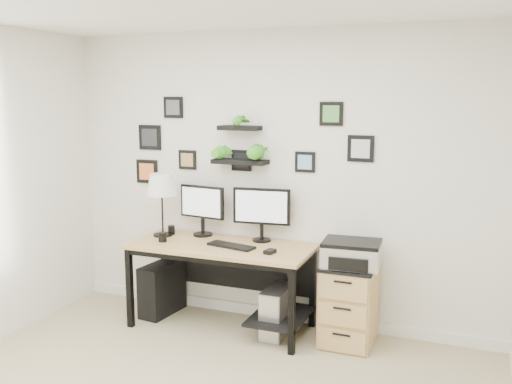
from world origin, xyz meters
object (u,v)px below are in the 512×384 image
at_px(desk, 226,258).
at_px(mug, 163,237).
at_px(table_lamp, 162,186).
at_px(pc_tower_black, 162,288).
at_px(printer, 351,254).
at_px(monitor_right, 262,210).
at_px(monitor_left, 202,207).
at_px(file_cabinet, 349,303).
at_px(pc_tower_grey, 277,312).

height_order(desk, mug, mug).
distance_m(table_lamp, mug, 0.48).
xyz_separation_m(pc_tower_black, printer, (1.79, -0.03, 0.53)).
bearing_deg(monitor_right, pc_tower_black, -170.63).
relative_size(monitor_left, mug, 5.57).
bearing_deg(mug, desk, 13.06).
height_order(table_lamp, printer, table_lamp).
relative_size(desk, file_cabinet, 2.39).
relative_size(desk, table_lamp, 2.76).
height_order(table_lamp, pc_tower_black, table_lamp).
xyz_separation_m(mug, pc_tower_black, (-0.13, 0.18, -0.55)).
relative_size(table_lamp, file_cabinet, 0.87).
xyz_separation_m(table_lamp, mug, (0.11, -0.19, -0.42)).
xyz_separation_m(monitor_left, pc_tower_grey, (0.82, -0.22, -0.81)).
xyz_separation_m(pc_tower_black, pc_tower_grey, (1.18, -0.08, -0.03)).
xyz_separation_m(monitor_right, pc_tower_grey, (0.23, -0.23, -0.83)).
relative_size(monitor_right, printer, 1.08).
relative_size(desk, monitor_left, 3.42).
distance_m(monitor_left, pc_tower_grey, 1.17).
relative_size(desk, pc_tower_grey, 3.75).
distance_m(desk, pc_tower_black, 0.79).
height_order(monitor_right, pc_tower_grey, monitor_right).
relative_size(desk, mug, 19.07).
bearing_deg(printer, monitor_right, 167.59).
height_order(desk, pc_tower_black, desk).
xyz_separation_m(desk, monitor_left, (-0.33, 0.20, 0.40)).
xyz_separation_m(monitor_left, printer, (1.43, -0.18, -0.25)).
bearing_deg(monitor_right, monitor_left, -179.33).
xyz_separation_m(monitor_left, monitor_right, (0.58, 0.01, 0.01)).
bearing_deg(table_lamp, mug, -60.23).
bearing_deg(desk, pc_tower_grey, -3.10).
bearing_deg(monitor_left, monitor_right, 0.67).
distance_m(mug, pc_tower_grey, 1.20).
distance_m(monitor_left, monitor_right, 0.58).
distance_m(mug, printer, 1.67).
bearing_deg(mug, table_lamp, 119.77).
bearing_deg(table_lamp, file_cabinet, -0.20).
relative_size(monitor_right, table_lamp, 0.89).
relative_size(table_lamp, pc_tower_grey, 1.36).
height_order(monitor_left, pc_tower_black, monitor_left).
xyz_separation_m(mug, pc_tower_grey, (1.05, 0.10, -0.58)).
bearing_deg(table_lamp, printer, -1.48).
height_order(desk, pc_tower_grey, desk).
distance_m(desk, pc_tower_grey, 0.64).
bearing_deg(pc_tower_black, table_lamp, 47.18).
distance_m(monitor_left, pc_tower_black, 0.87).
relative_size(mug, pc_tower_black, 0.17).
bearing_deg(file_cabinet, desk, -176.93).
bearing_deg(file_cabinet, table_lamp, 179.80).
xyz_separation_m(monitor_right, table_lamp, (-0.92, -0.14, 0.18)).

